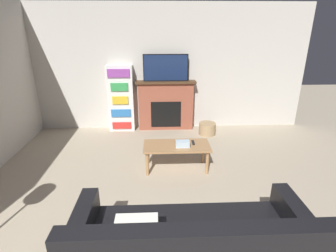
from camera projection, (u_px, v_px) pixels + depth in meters
name	position (u px, v px, depth m)	size (l,w,h in m)	color
wall_back	(160.00, 69.00, 5.74)	(6.46, 0.06, 2.70)	beige
fireplace	(166.00, 105.00, 5.90)	(1.31, 0.28, 1.11)	brown
tv	(166.00, 68.00, 5.58)	(0.96, 0.03, 0.57)	black
couch	(191.00, 251.00, 2.40)	(2.14, 0.90, 0.86)	black
coffee_table	(177.00, 148.00, 4.26)	(1.07, 0.50, 0.43)	#A87A4C
tissue_box	(183.00, 144.00, 4.16)	(0.22, 0.12, 0.10)	silver
remote_control	(193.00, 143.00, 4.30)	(0.04, 0.15, 0.02)	black
bookshelf	(121.00, 99.00, 5.78)	(0.56, 0.29, 1.45)	white
storage_basket	(207.00, 129.00, 5.72)	(0.36, 0.36, 0.26)	tan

